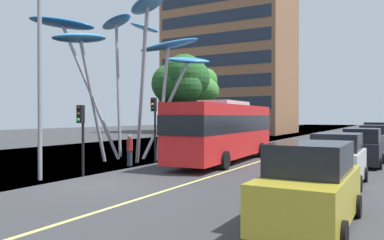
# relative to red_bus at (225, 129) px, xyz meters

# --- Properties ---
(ground) EXTENTS (120.00, 240.00, 0.10)m
(ground) POSITION_rel_red_bus_xyz_m (-1.86, -9.21, -2.02)
(ground) COLOR #38383A
(red_bus) EXTENTS (3.08, 11.43, 3.61)m
(red_bus) POSITION_rel_red_bus_xyz_m (0.00, 0.00, 0.00)
(red_bus) COLOR red
(red_bus) RESTS_ON ground
(leaf_sculpture) EXTENTS (10.95, 10.16, 9.60)m
(leaf_sculpture) POSITION_rel_red_bus_xyz_m (-6.00, -1.98, 5.50)
(leaf_sculpture) COLOR #9EA0A5
(leaf_sculpture) RESTS_ON ground
(traffic_light_kerb_near) EXTENTS (0.28, 0.42, 3.21)m
(traffic_light_kerb_near) POSITION_rel_red_bus_xyz_m (-3.34, -8.18, 0.36)
(traffic_light_kerb_near) COLOR black
(traffic_light_kerb_near) RESTS_ON ground
(traffic_light_kerb_far) EXTENTS (0.28, 0.42, 3.80)m
(traffic_light_kerb_far) POSITION_rel_red_bus_xyz_m (-3.52, -2.24, 0.78)
(traffic_light_kerb_far) COLOR black
(traffic_light_kerb_far) RESTS_ON ground
(traffic_light_island_mid) EXTENTS (0.28, 0.42, 3.43)m
(traffic_light_island_mid) POSITION_rel_red_bus_xyz_m (-3.10, -0.58, 0.51)
(traffic_light_island_mid) COLOR black
(traffic_light_island_mid) RESTS_ON ground
(car_parked_near) EXTENTS (2.05, 4.58, 2.06)m
(car_parked_near) POSITION_rel_red_bus_xyz_m (7.27, -11.00, -1.01)
(car_parked_near) COLOR gold
(car_parked_near) RESTS_ON ground
(car_parked_mid) EXTENTS (2.03, 3.85, 2.03)m
(car_parked_mid) POSITION_rel_red_bus_xyz_m (6.98, -4.62, -1.02)
(car_parked_mid) COLOR silver
(car_parked_mid) RESTS_ON ground
(car_parked_far) EXTENTS (2.07, 4.23, 2.04)m
(car_parked_far) POSITION_rel_red_bus_xyz_m (7.29, 2.22, -1.02)
(car_parked_far) COLOR black
(car_parked_far) RESTS_ON ground
(car_side_street) EXTENTS (1.93, 4.18, 2.08)m
(car_side_street) POSITION_rel_red_bus_xyz_m (7.33, 9.66, -0.99)
(car_side_street) COLOR gray
(car_side_street) RESTS_ON ground
(car_far_side) EXTENTS (1.97, 3.94, 2.19)m
(car_far_side) POSITION_rel_red_bus_xyz_m (7.08, 16.21, -0.95)
(car_far_side) COLOR black
(car_far_side) RESTS_ON ground
(street_lamp) EXTENTS (1.46, 0.44, 8.78)m
(street_lamp) POSITION_rel_red_bus_xyz_m (-3.92, -9.70, 3.49)
(street_lamp) COLOR gray
(street_lamp) RESTS_ON ground
(tree_pavement_near) EXTENTS (5.20, 4.81, 7.98)m
(tree_pavement_near) POSITION_rel_red_bus_xyz_m (-7.41, 7.38, 3.53)
(tree_pavement_near) COLOR brown
(tree_pavement_near) RESTS_ON ground
(tree_pavement_far) EXTENTS (3.74, 4.77, 7.78)m
(tree_pavement_far) POSITION_rel_red_bus_xyz_m (-8.45, 13.39, 3.71)
(tree_pavement_far) COLOR brown
(tree_pavement_far) RESTS_ON ground
(pedestrian) EXTENTS (0.34, 0.34, 1.69)m
(pedestrian) POSITION_rel_red_bus_xyz_m (-3.84, -4.12, -1.12)
(pedestrian) COLOR #2D3342
(pedestrian) RESTS_ON ground
(no_entry_sign) EXTENTS (0.60, 0.12, 2.55)m
(no_entry_sign) POSITION_rel_red_bus_xyz_m (-3.73, -1.00, -0.28)
(no_entry_sign) COLOR gray
(no_entry_sign) RESTS_ON ground
(backdrop_building) EXTENTS (19.50, 13.59, 22.72)m
(backdrop_building) POSITION_rel_red_bus_xyz_m (-16.14, 38.07, 9.39)
(backdrop_building) COLOR #8E6042
(backdrop_building) RESTS_ON ground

